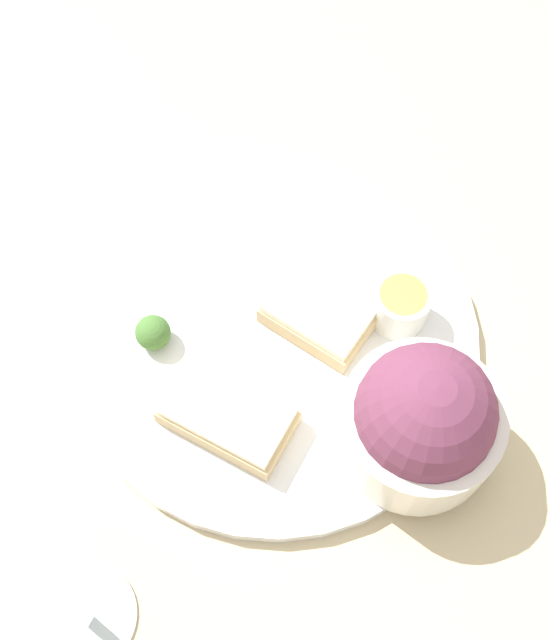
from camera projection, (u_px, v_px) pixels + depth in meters
ground_plane at (275, 339)px, 0.65m from camera, size 4.00×4.00×0.00m
dinner_plate at (275, 335)px, 0.64m from camera, size 0.32×0.32×0.01m
salad_bowl at (422, 420)px, 0.56m from camera, size 0.12×0.12×0.10m
sauce_ramekin at (401, 304)px, 0.62m from camera, size 0.04×0.04×0.04m
cheese_toast_near at (228, 415)px, 0.59m from camera, size 0.11×0.09×0.03m
cheese_toast_far at (317, 317)px, 0.62m from camera, size 0.09×0.08×0.03m
wine_glass at (47, 597)px, 0.46m from camera, size 0.08×0.08×0.15m
garnish at (153, 333)px, 0.62m from camera, size 0.03×0.03×0.03m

